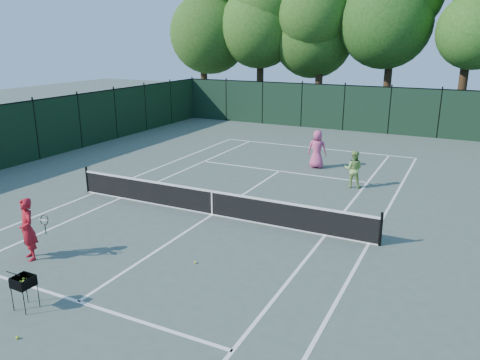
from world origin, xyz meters
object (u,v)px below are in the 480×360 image
at_px(player_pink, 317,149).
at_px(player_green, 353,169).
at_px(coach, 28,229).
at_px(loose_ball_midcourt, 195,262).
at_px(ball_hopper, 23,282).
at_px(loose_ball_near_cart, 17,338).

xyz_separation_m(player_pink, player_green, (2.30, -2.30, -0.14)).
bearing_deg(coach, player_pink, 96.62).
bearing_deg(player_pink, loose_ball_midcourt, 85.08).
xyz_separation_m(ball_hopper, loose_ball_midcourt, (2.29, 3.67, -0.65)).
xyz_separation_m(coach, player_pink, (4.24, 13.06, 0.02)).
bearing_deg(coach, loose_ball_near_cart, -19.82).
bearing_deg(player_pink, player_green, 129.68).
bearing_deg(player_pink, loose_ball_near_cart, 79.52).
bearing_deg(ball_hopper, loose_ball_midcourt, 61.68).
bearing_deg(ball_hopper, player_pink, 85.19).
height_order(player_pink, player_green, player_pink).
xyz_separation_m(coach, ball_hopper, (2.03, -1.86, -0.21)).
distance_m(player_green, loose_ball_midcourt, 9.25).
bearing_deg(loose_ball_midcourt, ball_hopper, -121.96).
bearing_deg(loose_ball_midcourt, loose_ball_near_cart, -108.26).
height_order(player_green, loose_ball_midcourt, player_green).
distance_m(player_green, ball_hopper, 13.40).
bearing_deg(ball_hopper, loose_ball_near_cart, -45.26).
height_order(player_pink, loose_ball_near_cart, player_pink).
bearing_deg(player_pink, ball_hopper, 76.24).
height_order(player_green, ball_hopper, player_green).
relative_size(coach, loose_ball_midcourt, 26.29).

